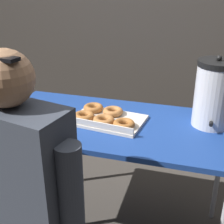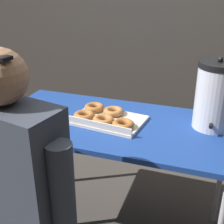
% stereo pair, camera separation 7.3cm
% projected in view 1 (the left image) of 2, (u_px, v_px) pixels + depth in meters
% --- Properties ---
extents(folding_table, '(1.32, 0.65, 0.76)m').
position_uv_depth(folding_table, '(114.00, 131.00, 1.75)').
color(folding_table, navy).
rests_on(folding_table, ground).
extents(donut_box, '(0.42, 0.31, 0.05)m').
position_uv_depth(donut_box, '(105.00, 118.00, 1.73)').
color(donut_box, beige).
rests_on(donut_box, folding_table).
extents(coffee_urn, '(0.21, 0.23, 0.38)m').
position_uv_depth(coffee_urn, '(214.00, 94.00, 1.63)').
color(coffee_urn, silver).
rests_on(coffee_urn, folding_table).
extents(cell_phone, '(0.13, 0.16, 0.01)m').
position_uv_depth(cell_phone, '(35.00, 111.00, 1.85)').
color(cell_phone, '#2D334C').
rests_on(cell_phone, folding_table).
extents(person_seated, '(0.57, 0.30, 1.30)m').
position_uv_depth(person_seated, '(25.00, 212.00, 1.29)').
color(person_seated, '#33332D').
rests_on(person_seated, ground).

